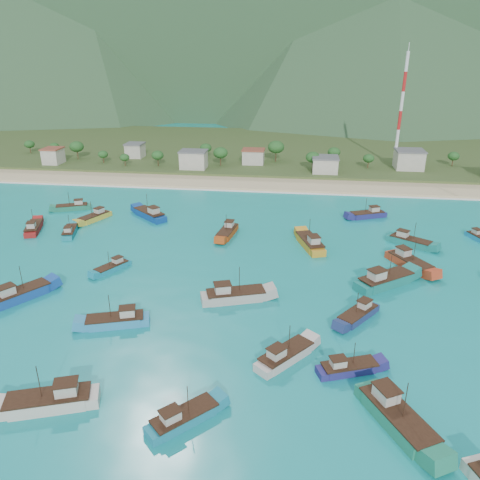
# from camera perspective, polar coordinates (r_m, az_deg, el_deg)

# --- Properties ---
(ground) EXTENTS (600.00, 600.00, 0.00)m
(ground) POSITION_cam_1_polar(r_m,az_deg,el_deg) (96.37, 1.17, -5.82)
(ground) COLOR #0D907F
(ground) RESTS_ON ground
(beach) EXTENTS (400.00, 18.00, 1.20)m
(beach) POSITION_cam_1_polar(r_m,az_deg,el_deg) (169.94, 4.12, 6.76)
(beach) COLOR beige
(beach) RESTS_ON ground
(land) EXTENTS (400.00, 110.00, 2.40)m
(land) POSITION_cam_1_polar(r_m,az_deg,el_deg) (229.23, 5.09, 10.81)
(land) COLOR #385123
(land) RESTS_ON ground
(surf_line) EXTENTS (400.00, 2.50, 0.08)m
(surf_line) POSITION_cam_1_polar(r_m,az_deg,el_deg) (160.82, 3.91, 5.86)
(surf_line) COLOR white
(surf_line) RESTS_ON ground
(village) EXTENTS (210.93, 25.34, 6.94)m
(village) POSITION_cam_1_polar(r_m,az_deg,el_deg) (188.87, 11.30, 9.42)
(village) COLOR beige
(village) RESTS_ON ground
(vegetation) EXTENTS (276.69, 25.63, 8.95)m
(vegetation) POSITION_cam_1_polar(r_m,az_deg,el_deg) (192.85, 1.39, 10.27)
(vegetation) COLOR #235623
(vegetation) RESTS_ON ground
(radio_tower) EXTENTS (1.20, 1.20, 42.95)m
(radio_tower) POSITION_cam_1_polar(r_m,az_deg,el_deg) (197.44, 19.01, 14.67)
(radio_tower) COLOR red
(radio_tower) RESTS_ON ground
(boat_0) EXTENTS (11.60, 6.48, 6.58)m
(boat_0) POSITION_cam_1_polar(r_m,az_deg,el_deg) (86.58, -14.82, -9.56)
(boat_0) COLOR teal
(boat_0) RESTS_ON ground
(boat_2) EXTENTS (8.50, 9.82, 5.96)m
(boat_2) POSITION_cam_1_polar(r_m,az_deg,el_deg) (88.40, 14.20, -8.86)
(boat_2) COLOR navy
(boat_2) RESTS_ON ground
(boat_4) EXTENTS (13.15, 7.54, 7.45)m
(boat_4) POSITION_cam_1_polar(r_m,az_deg,el_deg) (91.32, -0.68, -6.83)
(boat_4) COLOR #ADA69E
(boat_4) RESTS_ON ground
(boat_5) EXTENTS (5.24, 9.64, 5.46)m
(boat_5) POSITION_cam_1_polar(r_m,az_deg,el_deg) (131.09, -20.03, 0.91)
(boat_5) COLOR teal
(boat_5) RESTS_ON ground
(boat_6) EXTENTS (9.45, 10.43, 6.44)m
(boat_6) POSITION_cam_1_polar(r_m,az_deg,el_deg) (75.77, 5.52, -13.93)
(boat_6) COLOR beige
(boat_6) RESTS_ON ground
(boat_7) EXTENTS (7.01, 10.80, 6.17)m
(boat_7) POSITION_cam_1_polar(r_m,az_deg,el_deg) (139.80, -17.30, 2.63)
(boat_7) COLOR gold
(boat_7) RESTS_ON ground
(boat_9) EXTENTS (11.90, 11.03, 7.42)m
(boat_9) POSITION_cam_1_polar(r_m,az_deg,el_deg) (137.74, -10.95, 3.06)
(boat_9) COLOR navy
(boat_9) RESTS_ON ground
(boat_10) EXTENTS (9.86, 12.22, 7.26)m
(boat_10) POSITION_cam_1_polar(r_m,az_deg,el_deg) (101.26, -25.27, -6.09)
(boat_10) COLOR #15449B
(boat_10) RESTS_ON ground
(boat_11) EXTENTS (6.57, 8.80, 5.13)m
(boat_11) POSITION_cam_1_polar(r_m,az_deg,el_deg) (107.17, -15.31, -3.30)
(boat_11) COLOR teal
(boat_11) RESTS_ON ground
(boat_12) EXTENTS (12.98, 7.55, 7.36)m
(boat_12) POSITION_cam_1_polar(r_m,az_deg,el_deg) (72.05, -22.09, -17.79)
(boat_12) COLOR beige
(boat_12) RESTS_ON ground
(boat_13) EXTENTS (10.92, 8.89, 6.50)m
(boat_13) POSITION_cam_1_polar(r_m,az_deg,el_deg) (123.93, 19.99, -0.21)
(boat_13) COLOR #167770
(boat_13) RESTS_ON ground
(boat_14) EXTENTS (7.61, 13.10, 7.43)m
(boat_14) POSITION_cam_1_polar(r_m,az_deg,el_deg) (116.39, 8.55, -0.41)
(boat_14) COLOR orange
(boat_14) RESTS_ON ground
(boat_17) EXTENTS (9.77, 13.52, 7.83)m
(boat_17) POSITION_cam_1_polar(r_m,az_deg,el_deg) (68.01, 18.52, -19.87)
(boat_17) COLOR #1D7B5D
(boat_17) RESTS_ON ground
(boat_18) EXTENTS (10.54, 6.75, 6.01)m
(boat_18) POSITION_cam_1_polar(r_m,az_deg,el_deg) (151.06, -19.71, 3.76)
(boat_18) COLOR #1B7155
(boat_18) RESTS_ON ground
(boat_19) EXTENTS (9.49, 12.32, 7.23)m
(boat_19) POSITION_cam_1_polar(r_m,az_deg,el_deg) (111.52, 19.95, -2.64)
(boat_19) COLOR #BD3A1E
(boat_19) RESTS_ON ground
(boat_20) EXTENTS (6.48, 11.12, 6.31)m
(boat_20) POSITION_cam_1_polar(r_m,az_deg,el_deg) (137.06, -23.84, 1.32)
(boat_20) COLOR maroon
(boat_20) RESTS_ON ground
(boat_21) EXTENTS (9.22, 9.19, 5.94)m
(boat_21) POSITION_cam_1_polar(r_m,az_deg,el_deg) (65.74, -6.89, -20.80)
(boat_21) COLOR teal
(boat_21) RESTS_ON ground
(boat_22) EXTENTS (4.68, 11.28, 6.47)m
(boat_22) POSITION_cam_1_polar(r_m,az_deg,el_deg) (122.47, -1.56, 0.93)
(boat_22) COLOR #AE4013
(boat_22) RESTS_ON ground
(boat_23) EXTENTS (5.65, 9.16, 5.21)m
(boat_23) POSITION_cam_1_polar(r_m,az_deg,el_deg) (133.83, 27.24, 0.14)
(boat_23) COLOR #1586BC
(boat_23) RESTS_ON ground
(boat_24) EXTENTS (13.27, 11.28, 8.01)m
(boat_24) POSITION_cam_1_polar(r_m,az_deg,el_deg) (101.20, 17.25, -4.78)
(boat_24) COLOR #14726A
(boat_24) RESTS_ON ground
(boat_26) EXTENTS (11.12, 7.07, 6.34)m
(boat_26) POSITION_cam_1_polar(r_m,az_deg,el_deg) (140.53, 15.29, 2.97)
(boat_26) COLOR navy
(boat_26) RESTS_ON ground
(boat_27) EXTENTS (9.84, 5.93, 5.59)m
(boat_27) POSITION_cam_1_polar(r_m,az_deg,el_deg) (75.05, 13.04, -15.03)
(boat_27) COLOR navy
(boat_27) RESTS_ON ground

